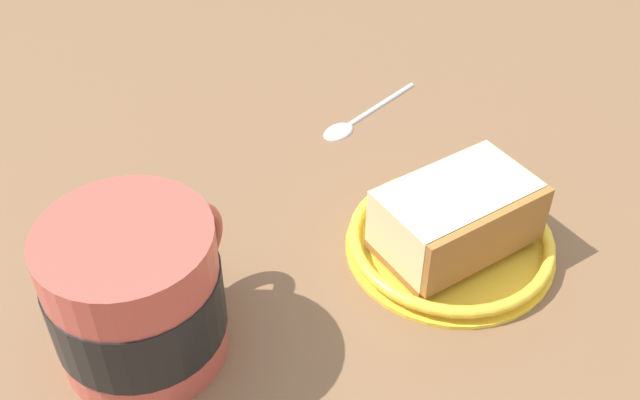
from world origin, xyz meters
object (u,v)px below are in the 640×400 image
small_plate (450,241)px  tea_mug (137,294)px  teaspoon (352,120)px  cake_slice (457,218)px

small_plate → tea_mug: size_ratio=1.19×
tea_mug → teaspoon: tea_mug is taller
cake_slice → tea_mug: tea_mug is taller
small_plate → cake_slice: cake_slice is taller
small_plate → tea_mug: 21.73cm
small_plate → tea_mug: tea_mug is taller
small_plate → cake_slice: bearing=130.2°
tea_mug → teaspoon: size_ratio=1.22×
teaspoon → small_plate: bearing=119.8°
tea_mug → teaspoon: bearing=-112.1°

